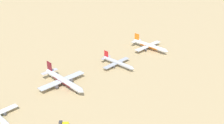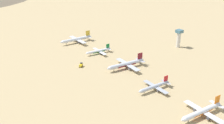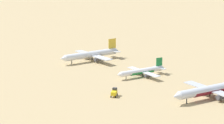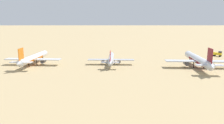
{
  "view_description": "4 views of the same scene",
  "coord_description": "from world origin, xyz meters",
  "px_view_note": "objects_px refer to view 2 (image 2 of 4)",
  "views": [
    {
      "loc": [
        129.59,
        -100.63,
        96.89
      ],
      "look_at": [
        2.29,
        48.33,
        3.5
      ],
      "focal_mm": 43.42,
      "sensor_mm": 36.0,
      "label": 1
    },
    {
      "loc": [
        142.16,
        175.97,
        102.26
      ],
      "look_at": [
        4.77,
        -10.93,
        4.06
      ],
      "focal_mm": 39.91,
      "sensor_mm": 36.0,
      "label": 2
    },
    {
      "loc": [
        150.51,
        131.59,
        62.55
      ],
      "look_at": [
        2.86,
        -67.81,
        5.61
      ],
      "focal_mm": 69.08,
      "sensor_mm": 36.0,
      "label": 3
    },
    {
      "loc": [
        -117.92,
        52.36,
        26.09
      ],
      "look_at": [
        -2.69,
        50.13,
        3.01
      ],
      "focal_mm": 33.93,
      "sensor_mm": 36.0,
      "label": 4
    }
  ],
  "objects_px": {
    "parked_jet_0": "(77,39)",
    "parked_jet_2": "(127,64)",
    "parked_jet_4": "(202,111)",
    "control_tower": "(179,37)",
    "service_truck": "(81,65)",
    "parked_jet_1": "(99,51)",
    "parked_jet_3": "(155,86)"
  },
  "relations": [
    {
      "from": "parked_jet_4",
      "to": "control_tower",
      "type": "xyz_separation_m",
      "value": [
        -100.26,
        -105.25,
        8.56
      ]
    },
    {
      "from": "parked_jet_4",
      "to": "control_tower",
      "type": "relative_size",
      "value": 1.86
    },
    {
      "from": "parked_jet_1",
      "to": "parked_jet_2",
      "type": "distance_m",
      "value": 49.94
    },
    {
      "from": "parked_jet_4",
      "to": "control_tower",
      "type": "distance_m",
      "value": 145.61
    },
    {
      "from": "parked_jet_4",
      "to": "control_tower",
      "type": "bearing_deg",
      "value": -133.61
    },
    {
      "from": "parked_jet_1",
      "to": "parked_jet_4",
      "type": "relative_size",
      "value": 0.82
    },
    {
      "from": "parked_jet_0",
      "to": "parked_jet_3",
      "type": "distance_m",
      "value": 148.37
    },
    {
      "from": "service_truck",
      "to": "control_tower",
      "type": "distance_m",
      "value": 127.58
    },
    {
      "from": "parked_jet_2",
      "to": "control_tower",
      "type": "relative_size",
      "value": 2.05
    },
    {
      "from": "parked_jet_2",
      "to": "parked_jet_3",
      "type": "xyz_separation_m",
      "value": [
        9.37,
        48.17,
        -0.99
      ]
    },
    {
      "from": "parked_jet_1",
      "to": "service_truck",
      "type": "xyz_separation_m",
      "value": [
        34.96,
        20.35,
        -1.09
      ]
    },
    {
      "from": "parked_jet_1",
      "to": "control_tower",
      "type": "bearing_deg",
      "value": 157.0
    },
    {
      "from": "parked_jet_3",
      "to": "parked_jet_4",
      "type": "xyz_separation_m",
      "value": [
        0.03,
        45.73,
        0.6
      ]
    },
    {
      "from": "parked_jet_4",
      "to": "parked_jet_2",
      "type": "bearing_deg",
      "value": -95.72
    },
    {
      "from": "parked_jet_0",
      "to": "service_truck",
      "type": "distance_m",
      "value": 78.29
    },
    {
      "from": "parked_jet_2",
      "to": "parked_jet_3",
      "type": "height_order",
      "value": "parked_jet_2"
    },
    {
      "from": "parked_jet_1",
      "to": "parked_jet_2",
      "type": "bearing_deg",
      "value": 90.04
    },
    {
      "from": "parked_jet_4",
      "to": "service_truck",
      "type": "height_order",
      "value": "parked_jet_4"
    },
    {
      "from": "parked_jet_0",
      "to": "control_tower",
      "type": "distance_m",
      "value": 127.68
    },
    {
      "from": "parked_jet_3",
      "to": "control_tower",
      "type": "bearing_deg",
      "value": -149.3
    },
    {
      "from": "service_truck",
      "to": "control_tower",
      "type": "height_order",
      "value": "control_tower"
    },
    {
      "from": "control_tower",
      "to": "parked_jet_4",
      "type": "bearing_deg",
      "value": 46.39
    },
    {
      "from": "parked_jet_4",
      "to": "control_tower",
      "type": "height_order",
      "value": "control_tower"
    },
    {
      "from": "parked_jet_1",
      "to": "parked_jet_3",
      "type": "bearing_deg",
      "value": 84.56
    },
    {
      "from": "parked_jet_0",
      "to": "parked_jet_2",
      "type": "height_order",
      "value": "parked_jet_0"
    },
    {
      "from": "service_truck",
      "to": "parked_jet_1",
      "type": "bearing_deg",
      "value": -149.79
    },
    {
      "from": "parked_jet_3",
      "to": "control_tower",
      "type": "xyz_separation_m",
      "value": [
        -100.23,
        -59.52,
        9.15
      ]
    },
    {
      "from": "parked_jet_4",
      "to": "service_truck",
      "type": "bearing_deg",
      "value": -78.29
    },
    {
      "from": "parked_jet_1",
      "to": "service_truck",
      "type": "distance_m",
      "value": 40.46
    },
    {
      "from": "service_truck",
      "to": "parked_jet_0",
      "type": "bearing_deg",
      "value": -115.96
    },
    {
      "from": "parked_jet_0",
      "to": "parked_jet_3",
      "type": "height_order",
      "value": "parked_jet_0"
    },
    {
      "from": "parked_jet_3",
      "to": "service_truck",
      "type": "bearing_deg",
      "value": -71.76
    }
  ]
}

